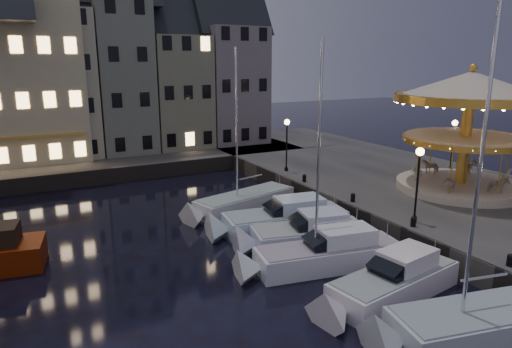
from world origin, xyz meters
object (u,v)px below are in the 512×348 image
motorboat_b (388,285)px  motorboat_e (279,220)px  bollard_b (413,221)px  motorboat_a (462,327)px  motorboat_f (239,204)px  bollard_c (353,197)px  streetlamp_b (418,174)px  motorboat_d (302,236)px  streetlamp_c (287,138)px  motorboat_c (321,255)px  carousel (469,109)px  bollard_a (510,259)px  bollard_d (304,178)px  streetlamp_d (453,139)px

motorboat_b → motorboat_e: same height
bollard_b → motorboat_a: size_ratio=0.05×
motorboat_a → motorboat_f: motorboat_a is taller
bollard_c → motorboat_a: bearing=-111.7°
streetlamp_b → motorboat_a: (-5.34, -7.44, -3.48)m
motorboat_b → motorboat_d: same height
streetlamp_c → motorboat_c: size_ratio=0.38×
motorboat_f → motorboat_d: bearing=-86.7°
streetlamp_b → motorboat_d: size_ratio=0.57×
motorboat_e → motorboat_b: bearing=-90.1°
motorboat_c → carousel: size_ratio=1.15×
motorboat_b → motorboat_e: (0.02, 9.18, 0.00)m
motorboat_e → bollard_c: bearing=-8.6°
bollard_a → carousel: size_ratio=0.06×
streetlamp_b → bollard_c: (-0.60, 4.50, -2.41)m
motorboat_f → bollard_c: bearing=-43.0°
streetlamp_b → bollard_a: (-0.60, -6.00, -2.41)m
bollard_b → motorboat_b: size_ratio=0.08×
motorboat_c → carousel: 15.71m
bollard_b → motorboat_a: (-4.74, -6.94, -1.06)m
bollard_b → motorboat_b: motorboat_b is taller
motorboat_a → motorboat_c: size_ratio=1.11×
streetlamp_b → motorboat_a: motorboat_a is taller
streetlamp_c → bollard_d: bearing=-99.7°
streetlamp_c → motorboat_f: motorboat_f is taller
bollard_b → motorboat_d: size_ratio=0.08×
streetlamp_b → bollard_d: size_ratio=7.32×
motorboat_a → motorboat_f: bearing=92.6°
bollard_a → motorboat_b: 5.47m
motorboat_d → motorboat_c: bearing=-103.6°
carousel → bollard_b: bearing=-156.0°
bollard_b → motorboat_c: (-5.73, 0.38, -0.92)m
bollard_b → carousel: bearing=24.0°
streetlamp_c → carousel: size_ratio=0.43×
streetlamp_d → motorboat_b: streetlamp_d is taller
bollard_c → bollard_d: bearing=90.0°
bollard_a → motorboat_c: (-5.73, 5.88, -0.92)m
bollard_c → bollard_b: bearing=-90.0°
streetlamp_c → bollard_b: streetlamp_c is taller
motorboat_d → motorboat_e: 2.74m
motorboat_d → motorboat_a: bearing=-88.0°
motorboat_c → motorboat_e: motorboat_c is taller
bollard_a → motorboat_e: 12.33m
streetlamp_d → motorboat_a: motorboat_a is taller
motorboat_c → motorboat_f: size_ratio=0.98×
streetlamp_c → streetlamp_d: 13.04m
motorboat_b → motorboat_d: (-0.12, 6.45, -0.00)m
bollard_a → carousel: carousel is taller
motorboat_c → motorboat_f: motorboat_f is taller
bollard_b → motorboat_f: size_ratio=0.05×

